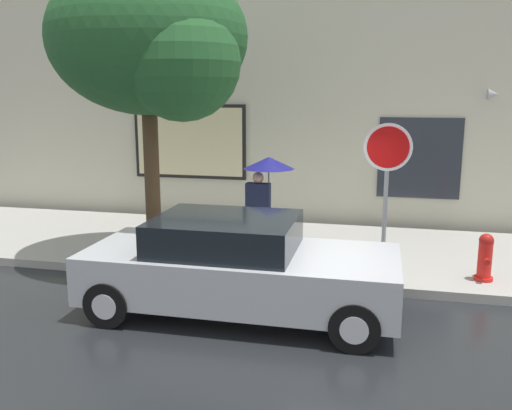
% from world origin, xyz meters
% --- Properties ---
extents(ground_plane, '(60.00, 60.00, 0.00)m').
position_xyz_m(ground_plane, '(0.00, 0.00, 0.00)').
color(ground_plane, black).
extents(sidewalk, '(20.00, 4.00, 0.15)m').
position_xyz_m(sidewalk, '(0.00, 3.00, 0.07)').
color(sidewalk, '#A3A099').
rests_on(sidewalk, ground).
extents(building_facade, '(20.00, 0.67, 7.00)m').
position_xyz_m(building_facade, '(-0.02, 5.50, 3.48)').
color(building_facade, beige).
rests_on(building_facade, ground).
extents(parked_car, '(4.41, 1.92, 1.41)m').
position_xyz_m(parked_car, '(-0.77, -0.14, 0.70)').
color(parked_car, '#B7BABF').
rests_on(parked_car, ground).
extents(fire_hydrant, '(0.30, 0.44, 0.78)m').
position_xyz_m(fire_hydrant, '(2.86, 1.70, 0.53)').
color(fire_hydrant, red).
rests_on(fire_hydrant, sidewalk).
extents(pedestrian_with_umbrella, '(0.94, 0.94, 1.82)m').
position_xyz_m(pedestrian_with_umbrella, '(-0.93, 2.49, 1.59)').
color(pedestrian_with_umbrella, black).
rests_on(pedestrian_with_umbrella, sidewalk).
extents(street_tree, '(3.51, 2.98, 5.22)m').
position_xyz_m(street_tree, '(-2.70, 1.63, 3.95)').
color(street_tree, '#4C3823').
rests_on(street_tree, sidewalk).
extents(stop_sign, '(0.76, 0.10, 2.52)m').
position_xyz_m(stop_sign, '(1.25, 1.53, 1.93)').
color(stop_sign, gray).
rests_on(stop_sign, sidewalk).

